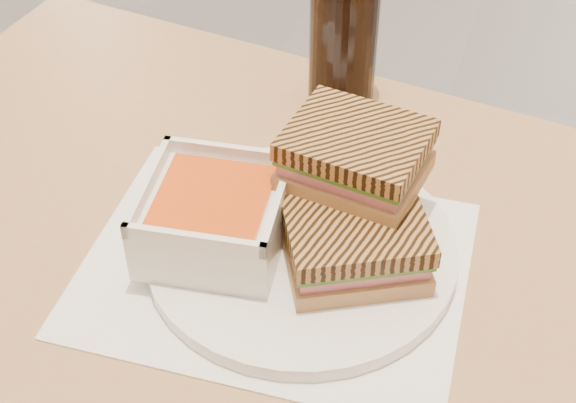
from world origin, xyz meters
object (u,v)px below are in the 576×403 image
(plate, at_px, (301,249))
(cola_glass, at_px, (343,45))
(panini_lower, at_px, (355,242))
(main_table, at_px, (361,390))
(soup_bowl, at_px, (214,218))

(plate, relative_size, cola_glass, 1.82)
(cola_glass, bearing_deg, plate, -82.38)
(panini_lower, bearing_deg, main_table, -57.21)
(soup_bowl, bearing_deg, cola_glass, 80.66)
(cola_glass, bearing_deg, main_table, -69.21)
(panini_lower, xyz_separation_m, cola_glass, (-0.08, 0.25, 0.04))
(main_table, bearing_deg, cola_glass, 110.79)
(main_table, distance_m, cola_glass, 0.37)
(main_table, relative_size, panini_lower, 8.20)
(panini_lower, bearing_deg, soup_bowl, -173.68)
(main_table, bearing_deg, plate, 148.06)
(main_table, relative_size, plate, 4.38)
(plate, distance_m, cola_glass, 0.26)
(soup_bowl, relative_size, panini_lower, 0.90)
(panini_lower, bearing_deg, cola_glass, 108.62)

